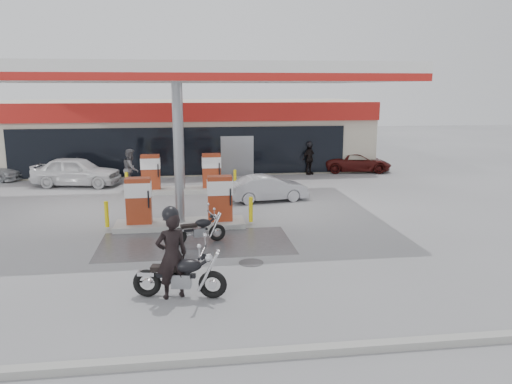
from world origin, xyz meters
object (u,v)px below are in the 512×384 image
at_px(pump_island_far, 182,177).
at_px(sedan_white, 76,171).
at_px(parked_motorcycle, 199,230).
at_px(biker_walking, 309,159).
at_px(pump_island_near, 180,207).
at_px(attendant, 131,169).
at_px(main_motorcycle, 181,277).
at_px(hatchback_silver, 268,188).
at_px(biker_main, 172,255).
at_px(parked_car_right, 357,162).

height_order(pump_island_far, sedan_white, pump_island_far).
xyz_separation_m(parked_motorcycle, biker_walking, (6.43, 11.76, 0.46)).
xyz_separation_m(pump_island_near, attendant, (-2.40, 7.00, 0.26)).
relative_size(pump_island_near, main_motorcycle, 2.33).
distance_m(pump_island_far, parked_motorcycle, 7.99).
bearing_deg(pump_island_far, hatchback_silver, -33.00).
bearing_deg(pump_island_near, biker_walking, 54.35).
distance_m(pump_island_near, main_motorcycle, 6.10).
bearing_deg(pump_island_far, biker_main, -90.48).
bearing_deg(sedan_white, hatchback_silver, -106.30).
relative_size(pump_island_far, main_motorcycle, 2.33).
bearing_deg(main_motorcycle, pump_island_near, 101.88).
height_order(biker_main, attendant, biker_main).
xyz_separation_m(main_motorcycle, attendant, (-2.49, 13.10, 0.47)).
distance_m(sedan_white, biker_walking, 12.32).
bearing_deg(sedan_white, main_motorcycle, -148.65).
height_order(main_motorcycle, sedan_white, sedan_white).
bearing_deg(biker_main, biker_walking, -133.04).
height_order(biker_main, sedan_white, biker_main).
bearing_deg(parked_motorcycle, biker_walking, 48.38).
distance_m(pump_island_far, parked_car_right, 10.93).
distance_m(biker_main, parked_car_right, 19.33).
bearing_deg(biker_walking, parked_car_right, -22.86).
height_order(pump_island_near, parked_car_right, pump_island_near).
height_order(hatchback_silver, biker_walking, biker_walking).
xyz_separation_m(parked_car_right, biker_walking, (-2.97, -0.61, 0.33)).
distance_m(pump_island_far, biker_main, 12.07).
distance_m(parked_motorcycle, biker_walking, 13.41).
height_order(pump_island_far, attendant, attendant).
height_order(biker_main, hatchback_silver, biker_main).
relative_size(hatchback_silver, biker_walking, 1.94).
bearing_deg(hatchback_silver, pump_island_near, 125.05).
bearing_deg(parked_car_right, hatchback_silver, 144.11).
xyz_separation_m(main_motorcycle, sedan_white, (-5.28, 14.30, 0.22)).
bearing_deg(pump_island_near, parked_car_right, 46.14).
bearing_deg(pump_island_far, main_motorcycle, -89.55).
bearing_deg(biker_main, hatchback_silver, -130.28).
relative_size(parked_car_right, biker_walking, 2.25).
bearing_deg(hatchback_silver, parked_motorcycle, 141.70).
distance_m(biker_main, attendant, 13.26).
bearing_deg(pump_island_far, attendant, 157.34).
distance_m(parked_motorcycle, parked_car_right, 15.53).
distance_m(attendant, parked_car_right, 12.86).
relative_size(pump_island_near, parked_motorcycle, 2.88).
bearing_deg(main_motorcycle, pump_island_far, 101.44).
bearing_deg(main_motorcycle, sedan_white, 121.25).
xyz_separation_m(attendant, hatchback_silver, (6.09, -3.40, -0.42)).
relative_size(main_motorcycle, parked_car_right, 0.56).
relative_size(biker_main, parked_car_right, 0.52).
xyz_separation_m(parked_motorcycle, parked_car_right, (9.40, 12.37, 0.13)).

